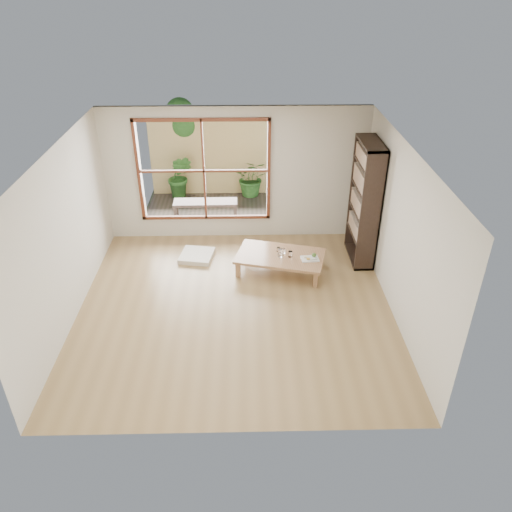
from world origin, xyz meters
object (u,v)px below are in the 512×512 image
(low_table, at_px, (280,257))
(garden_bench, at_px, (205,204))
(food_tray, at_px, (311,258))
(bookshelf, at_px, (365,203))

(low_table, bearing_deg, garden_bench, 139.88)
(food_tray, bearing_deg, garden_bench, 126.14)
(low_table, bearing_deg, food_tray, -1.38)
(low_table, relative_size, bookshelf, 0.76)
(food_tray, bearing_deg, low_table, 158.34)
(bookshelf, xyz_separation_m, food_tray, (-0.99, -0.62, -0.76))
(low_table, bearing_deg, bookshelf, 31.89)
(garden_bench, bearing_deg, food_tray, -48.96)
(low_table, xyz_separation_m, food_tray, (0.52, -0.15, 0.06))
(food_tray, xyz_separation_m, garden_bench, (-1.98, 2.22, 0.03))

